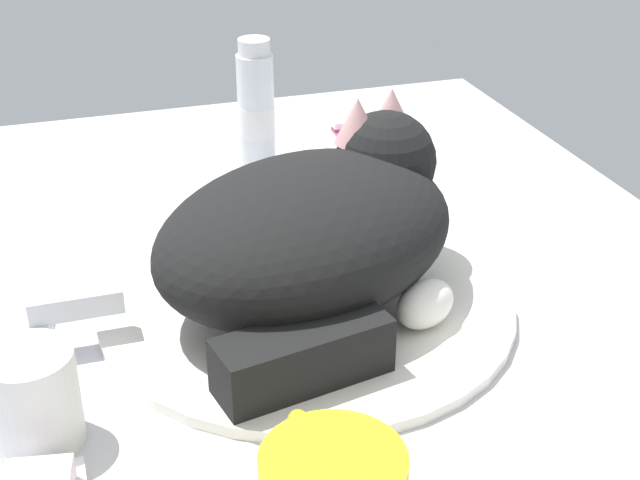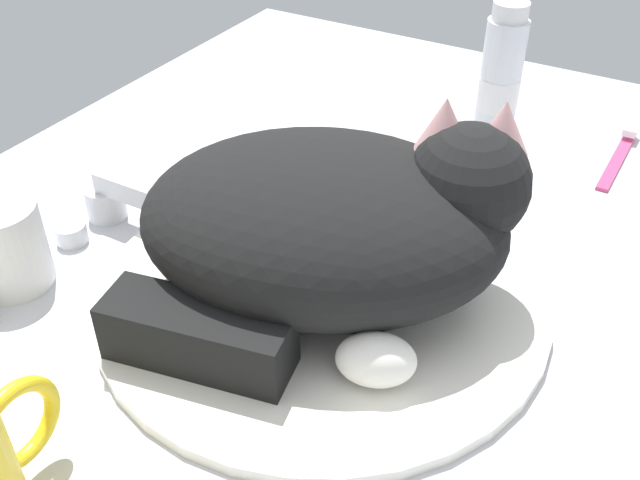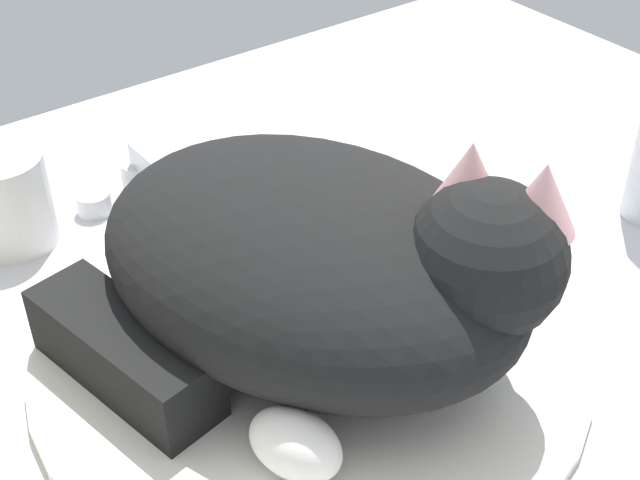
{
  "view_description": "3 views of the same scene",
  "coord_description": "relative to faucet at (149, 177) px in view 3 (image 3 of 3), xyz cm",
  "views": [
    {
      "loc": [
        -65.2,
        19.53,
        43.07
      ],
      "look_at": [
        -0.12,
        -1.16,
        6.75
      ],
      "focal_mm": 51.23,
      "sensor_mm": 36.0,
      "label": 1
    },
    {
      "loc": [
        -39.56,
        -22.45,
        39.59
      ],
      "look_at": [
        -1.1,
        -0.39,
        6.64
      ],
      "focal_mm": 41.52,
      "sensor_mm": 36.0,
      "label": 2
    },
    {
      "loc": [
        -24.92,
        -34.65,
        40.79
      ],
      "look_at": [
        2.41,
        2.21,
        6.62
      ],
      "focal_mm": 49.93,
      "sensor_mm": 36.0,
      "label": 3
    }
  ],
  "objects": [
    {
      "name": "rinse_cup",
      "position": [
        -11.0,
        1.13,
        1.54
      ],
      "size": [
        6.43,
        6.43,
        7.45
      ],
      "color": "white",
      "rests_on": "ground_plane"
    },
    {
      "name": "ground_plane",
      "position": [
        0.0,
        -22.02,
        -3.68
      ],
      "size": [
        110.0,
        82.5,
        3.0
      ],
      "primitive_type": "cube",
      "color": "silver"
    },
    {
      "name": "faucet",
      "position": [
        0.0,
        0.0,
        0.0
      ],
      "size": [
        11.88,
        9.33,
        5.19
      ],
      "color": "silver",
      "rests_on": "ground_plane"
    },
    {
      "name": "sink_basin",
      "position": [
        0.0,
        -22.02,
        -1.67
      ],
      "size": [
        36.2,
        36.2,
        1.02
      ],
      "primitive_type": "cylinder",
      "color": "white",
      "rests_on": "ground_plane"
    },
    {
      "name": "cat",
      "position": [
        0.24,
        -23.09,
        5.42
      ],
      "size": [
        29.31,
        33.39,
        15.73
      ],
      "color": "black",
      "rests_on": "sink_basin"
    }
  ]
}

